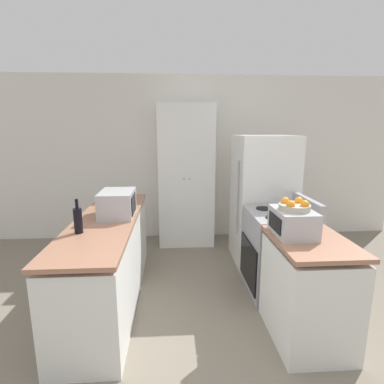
% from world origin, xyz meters
% --- Properties ---
extents(wall_back, '(7.00, 0.06, 2.60)m').
position_xyz_m(wall_back, '(0.00, 3.14, 1.30)').
color(wall_back, silver).
rests_on(wall_back, ground_plane).
extents(counter_left, '(0.60, 2.24, 0.90)m').
position_xyz_m(counter_left, '(-0.90, 1.22, 0.43)').
color(counter_left, silver).
rests_on(counter_left, ground_plane).
extents(counter_right, '(0.60, 0.80, 0.90)m').
position_xyz_m(counter_right, '(0.90, 0.50, 0.43)').
color(counter_right, silver).
rests_on(counter_right, ground_plane).
extents(pantry_cabinet, '(0.83, 0.56, 2.14)m').
position_xyz_m(pantry_cabinet, '(-0.02, 2.82, 1.07)').
color(pantry_cabinet, white).
rests_on(pantry_cabinet, ground_plane).
extents(stove, '(0.66, 0.73, 1.06)m').
position_xyz_m(stove, '(0.92, 1.29, 0.46)').
color(stove, '#9E9EA3').
rests_on(stove, ground_plane).
extents(refrigerator, '(0.76, 0.78, 1.70)m').
position_xyz_m(refrigerator, '(0.97, 2.08, 0.85)').
color(refrigerator, white).
rests_on(refrigerator, ground_plane).
extents(microwave, '(0.34, 0.46, 0.26)m').
position_xyz_m(microwave, '(-0.80, 1.30, 1.03)').
color(microwave, '#B2B2B7').
rests_on(microwave, counter_left).
extents(wine_bottle, '(0.07, 0.07, 0.30)m').
position_xyz_m(wine_bottle, '(-1.04, 0.79, 1.01)').
color(wine_bottle, black).
rests_on(wine_bottle, counter_left).
extents(toaster_oven, '(0.31, 0.41, 0.22)m').
position_xyz_m(toaster_oven, '(0.78, 0.62, 1.01)').
color(toaster_oven, '#B2B2B7').
rests_on(toaster_oven, counter_right).
extents(fruit_bowl, '(0.26, 0.26, 0.10)m').
position_xyz_m(fruit_bowl, '(0.78, 0.61, 1.15)').
color(fruit_bowl, '#B2A893').
rests_on(fruit_bowl, toaster_oven).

